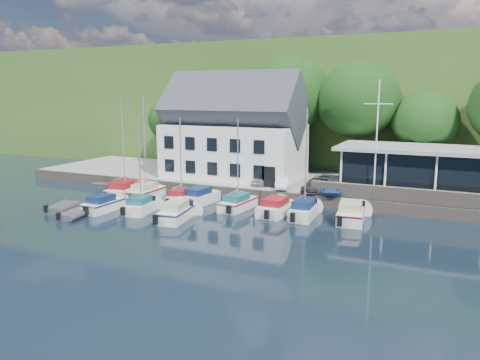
{
  "coord_description": "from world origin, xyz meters",
  "views": [
    {
      "loc": [
        14.0,
        -28.05,
        9.89
      ],
      "look_at": [
        -2.88,
        9.0,
        2.2
      ],
      "focal_mm": 35.0,
      "sensor_mm": 36.0,
      "label": 1
    }
  ],
  "objects_px": {
    "car_blue": "(334,187)",
    "boat_r1_2": "(181,158)",
    "harbor_building": "(234,136)",
    "boat_r1_5": "(276,206)",
    "car_dgrey": "(315,185)",
    "flagpole": "(377,139)",
    "boat_r1_4": "(238,160)",
    "boat_r1_1": "(145,150)",
    "boat_r1_0": "(123,148)",
    "boat_r2_0": "(103,203)",
    "dinghy_0": "(63,206)",
    "boat_r2_2": "(177,210)",
    "club_pavilion": "(413,169)",
    "car_white": "(282,183)",
    "boat_r1_6": "(306,161)",
    "boat_r1_3": "(200,195)",
    "boat_r2_1": "(140,162)",
    "dinghy_1": "(74,213)",
    "boat_r1_7": "(351,211)",
    "car_silver": "(262,179)"
  },
  "relations": [
    {
      "from": "car_blue",
      "to": "boat_r1_2",
      "type": "distance_m",
      "value": 13.85
    },
    {
      "from": "harbor_building",
      "to": "boat_r1_5",
      "type": "distance_m",
      "value": 13.38
    },
    {
      "from": "car_dgrey",
      "to": "flagpole",
      "type": "distance_m",
      "value": 6.8
    },
    {
      "from": "boat_r1_4",
      "to": "boat_r1_1",
      "type": "bearing_deg",
      "value": -175.04
    },
    {
      "from": "boat_r1_0",
      "to": "boat_r2_0",
      "type": "height_order",
      "value": "boat_r1_0"
    },
    {
      "from": "boat_r1_0",
      "to": "dinghy_0",
      "type": "bearing_deg",
      "value": -109.05
    },
    {
      "from": "boat_r2_0",
      "to": "boat_r2_2",
      "type": "bearing_deg",
      "value": 2.97
    },
    {
      "from": "club_pavilion",
      "to": "flagpole",
      "type": "bearing_deg",
      "value": -129.22
    },
    {
      "from": "boat_r1_1",
      "to": "boat_r1_2",
      "type": "distance_m",
      "value": 4.1
    },
    {
      "from": "car_white",
      "to": "car_dgrey",
      "type": "height_order",
      "value": "car_dgrey"
    },
    {
      "from": "car_white",
      "to": "car_blue",
      "type": "xyz_separation_m",
      "value": [
        4.94,
        -0.17,
        0.04
      ]
    },
    {
      "from": "car_blue",
      "to": "flagpole",
      "type": "bearing_deg",
      "value": -0.85
    },
    {
      "from": "flagpole",
      "to": "club_pavilion",
      "type": "bearing_deg",
      "value": 50.78
    },
    {
      "from": "club_pavilion",
      "to": "boat_r1_6",
      "type": "distance_m",
      "value": 11.56
    },
    {
      "from": "harbor_building",
      "to": "boat_r2_0",
      "type": "height_order",
      "value": "harbor_building"
    },
    {
      "from": "car_white",
      "to": "boat_r1_6",
      "type": "distance_m",
      "value": 7.26
    },
    {
      "from": "boat_r1_3",
      "to": "boat_r2_1",
      "type": "xyz_separation_m",
      "value": [
        -2.92,
        -4.69,
        3.46
      ]
    },
    {
      "from": "car_white",
      "to": "boat_r2_0",
      "type": "relative_size",
      "value": 0.62
    },
    {
      "from": "boat_r2_0",
      "to": "dinghy_1",
      "type": "xyz_separation_m",
      "value": [
        -0.68,
        -2.67,
        -0.35
      ]
    },
    {
      "from": "boat_r2_1",
      "to": "boat_r1_4",
      "type": "bearing_deg",
      "value": 22.16
    },
    {
      "from": "club_pavilion",
      "to": "dinghy_1",
      "type": "relative_size",
      "value": 4.43
    },
    {
      "from": "harbor_building",
      "to": "boat_r1_2",
      "type": "height_order",
      "value": "harbor_building"
    },
    {
      "from": "boat_r1_6",
      "to": "boat_r2_2",
      "type": "distance_m",
      "value": 10.84
    },
    {
      "from": "flagpole",
      "to": "boat_r1_2",
      "type": "relative_size",
      "value": 1.19
    },
    {
      "from": "car_white",
      "to": "boat_r1_2",
      "type": "distance_m",
      "value": 9.74
    },
    {
      "from": "boat_r1_0",
      "to": "boat_r1_7",
      "type": "relative_size",
      "value": 1.41
    },
    {
      "from": "harbor_building",
      "to": "dinghy_0",
      "type": "height_order",
      "value": "harbor_building"
    },
    {
      "from": "harbor_building",
      "to": "flagpole",
      "type": "bearing_deg",
      "value": -14.64
    },
    {
      "from": "car_white",
      "to": "boat_r1_1",
      "type": "xyz_separation_m",
      "value": [
        -11.63,
        -5.24,
        3.09
      ]
    },
    {
      "from": "boat_r2_2",
      "to": "club_pavilion",
      "type": "bearing_deg",
      "value": 31.08
    },
    {
      "from": "boat_r1_6",
      "to": "dinghy_0",
      "type": "distance_m",
      "value": 20.74
    },
    {
      "from": "boat_r1_6",
      "to": "boat_r2_2",
      "type": "xyz_separation_m",
      "value": [
        -8.89,
        -4.92,
        -3.78
      ]
    },
    {
      "from": "boat_r2_2",
      "to": "dinghy_1",
      "type": "height_order",
      "value": "boat_r2_2"
    },
    {
      "from": "car_white",
      "to": "dinghy_1",
      "type": "xyz_separation_m",
      "value": [
        -12.9,
        -13.25,
        -1.21
      ]
    },
    {
      "from": "car_dgrey",
      "to": "car_blue",
      "type": "relative_size",
      "value": 1.15
    },
    {
      "from": "harbor_building",
      "to": "car_silver",
      "type": "bearing_deg",
      "value": -33.5
    },
    {
      "from": "harbor_building",
      "to": "boat_r1_0",
      "type": "relative_size",
      "value": 1.54
    },
    {
      "from": "car_white",
      "to": "boat_r1_1",
      "type": "height_order",
      "value": "boat_r1_1"
    },
    {
      "from": "boat_r1_0",
      "to": "boat_r1_1",
      "type": "distance_m",
      "value": 2.42
    },
    {
      "from": "boat_r1_0",
      "to": "dinghy_1",
      "type": "height_order",
      "value": "boat_r1_0"
    },
    {
      "from": "boat_r1_3",
      "to": "dinghy_1",
      "type": "bearing_deg",
      "value": -122.14
    },
    {
      "from": "car_white",
      "to": "boat_r1_7",
      "type": "bearing_deg",
      "value": -50.47
    },
    {
      "from": "boat_r1_0",
      "to": "boat_r1_5",
      "type": "xyz_separation_m",
      "value": [
        15.5,
        -0.3,
        -3.95
      ]
    },
    {
      "from": "boat_r1_1",
      "to": "boat_r2_0",
      "type": "xyz_separation_m",
      "value": [
        -0.59,
        -5.34,
        -3.94
      ]
    },
    {
      "from": "flagpole",
      "to": "boat_r1_4",
      "type": "height_order",
      "value": "flagpole"
    },
    {
      "from": "car_dgrey",
      "to": "car_blue",
      "type": "distance_m",
      "value": 1.79
    },
    {
      "from": "car_blue",
      "to": "car_white",
      "type": "bearing_deg",
      "value": 175.56
    },
    {
      "from": "car_silver",
      "to": "boat_r1_2",
      "type": "xyz_separation_m",
      "value": [
        -5.19,
        -6.51,
        2.59
      ]
    },
    {
      "from": "flagpole",
      "to": "boat_r1_7",
      "type": "xyz_separation_m",
      "value": [
        -0.91,
        -4.96,
        -5.16
      ]
    },
    {
      "from": "harbor_building",
      "to": "dinghy_0",
      "type": "bearing_deg",
      "value": -118.61
    }
  ]
}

